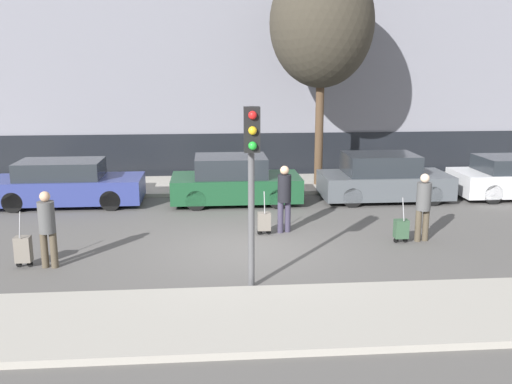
{
  "coord_description": "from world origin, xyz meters",
  "views": [
    {
      "loc": [
        -0.84,
        -12.46,
        4.14
      ],
      "look_at": [
        0.35,
        1.8,
        0.95
      ],
      "focal_mm": 40.0,
      "sensor_mm": 36.0,
      "label": 1
    }
  ],
  "objects_px": {
    "pedestrian_right": "(423,203)",
    "trolley_right": "(401,229)",
    "trolley_left": "(23,249)",
    "bare_tree_near_crossing": "(322,24)",
    "parked_car_2": "(383,179)",
    "pedestrian_left": "(47,225)",
    "traffic_light": "(252,161)",
    "parked_car_1": "(234,181)",
    "pedestrian_center": "(284,195)",
    "parked_car_0": "(66,184)",
    "trolley_center": "(264,221)"
  },
  "relations": [
    {
      "from": "pedestrian_right",
      "to": "trolley_right",
      "type": "relative_size",
      "value": 1.49
    },
    {
      "from": "trolley_left",
      "to": "bare_tree_near_crossing",
      "type": "relative_size",
      "value": 0.16
    },
    {
      "from": "parked_car_2",
      "to": "pedestrian_left",
      "type": "height_order",
      "value": "pedestrian_left"
    },
    {
      "from": "parked_car_2",
      "to": "traffic_light",
      "type": "relative_size",
      "value": 1.15
    },
    {
      "from": "parked_car_1",
      "to": "pedestrian_center",
      "type": "xyz_separation_m",
      "value": [
        1.1,
        -3.28,
        0.3
      ]
    },
    {
      "from": "parked_car_0",
      "to": "trolley_right",
      "type": "relative_size",
      "value": 4.03
    },
    {
      "from": "trolley_left",
      "to": "trolley_center",
      "type": "distance_m",
      "value": 5.58
    },
    {
      "from": "parked_car_0",
      "to": "trolley_center",
      "type": "relative_size",
      "value": 4.02
    },
    {
      "from": "pedestrian_right",
      "to": "traffic_light",
      "type": "height_order",
      "value": "traffic_light"
    },
    {
      "from": "parked_car_1",
      "to": "pedestrian_center",
      "type": "relative_size",
      "value": 2.29
    },
    {
      "from": "trolley_right",
      "to": "parked_car_2",
      "type": "bearing_deg",
      "value": 78.58
    },
    {
      "from": "trolley_right",
      "to": "pedestrian_center",
      "type": "bearing_deg",
      "value": 157.46
    },
    {
      "from": "parked_car_0",
      "to": "traffic_light",
      "type": "relative_size",
      "value": 1.3
    },
    {
      "from": "parked_car_0",
      "to": "parked_car_1",
      "type": "distance_m",
      "value": 5.07
    },
    {
      "from": "parked_car_0",
      "to": "parked_car_2",
      "type": "bearing_deg",
      "value": -0.89
    },
    {
      "from": "pedestrian_center",
      "to": "parked_car_2",
      "type": "bearing_deg",
      "value": 24.57
    },
    {
      "from": "pedestrian_left",
      "to": "traffic_light",
      "type": "distance_m",
      "value": 4.66
    },
    {
      "from": "pedestrian_right",
      "to": "trolley_right",
      "type": "height_order",
      "value": "pedestrian_right"
    },
    {
      "from": "parked_car_1",
      "to": "trolley_right",
      "type": "relative_size",
      "value": 3.54
    },
    {
      "from": "trolley_center",
      "to": "pedestrian_right",
      "type": "bearing_deg",
      "value": -12.63
    },
    {
      "from": "parked_car_1",
      "to": "trolley_left",
      "type": "height_order",
      "value": "parked_car_1"
    },
    {
      "from": "parked_car_1",
      "to": "parked_car_2",
      "type": "relative_size",
      "value": 0.99
    },
    {
      "from": "parked_car_1",
      "to": "bare_tree_near_crossing",
      "type": "relative_size",
      "value": 0.52
    },
    {
      "from": "parked_car_0",
      "to": "bare_tree_near_crossing",
      "type": "xyz_separation_m",
      "value": [
        8.05,
        1.89,
        4.82
      ]
    },
    {
      "from": "pedestrian_left",
      "to": "bare_tree_near_crossing",
      "type": "bearing_deg",
      "value": 53.53
    },
    {
      "from": "parked_car_0",
      "to": "pedestrian_left",
      "type": "distance_m",
      "value": 5.63
    },
    {
      "from": "trolley_left",
      "to": "pedestrian_right",
      "type": "distance_m",
      "value": 9.05
    },
    {
      "from": "parked_car_1",
      "to": "parked_car_2",
      "type": "bearing_deg",
      "value": -0.44
    },
    {
      "from": "parked_car_1",
      "to": "trolley_center",
      "type": "distance_m",
      "value": 3.51
    },
    {
      "from": "trolley_left",
      "to": "bare_tree_near_crossing",
      "type": "bearing_deg",
      "value": 43.94
    },
    {
      "from": "traffic_light",
      "to": "parked_car_2",
      "type": "bearing_deg",
      "value": 56.21
    },
    {
      "from": "pedestrian_center",
      "to": "trolley_left",
      "type": "bearing_deg",
      "value": -178.02
    },
    {
      "from": "trolley_right",
      "to": "bare_tree_near_crossing",
      "type": "bearing_deg",
      "value": 96.93
    },
    {
      "from": "pedestrian_right",
      "to": "bare_tree_near_crossing",
      "type": "height_order",
      "value": "bare_tree_near_crossing"
    },
    {
      "from": "trolley_right",
      "to": "traffic_light",
      "type": "xyz_separation_m",
      "value": [
        -3.76,
        -2.59,
        2.12
      ]
    },
    {
      "from": "pedestrian_left",
      "to": "pedestrian_center",
      "type": "relative_size",
      "value": 0.96
    },
    {
      "from": "parked_car_2",
      "to": "pedestrian_right",
      "type": "xyz_separation_m",
      "value": [
        -0.34,
        -4.24,
        0.25
      ]
    },
    {
      "from": "parked_car_1",
      "to": "trolley_center",
      "type": "bearing_deg",
      "value": -80.52
    },
    {
      "from": "bare_tree_near_crossing",
      "to": "parked_car_0",
      "type": "bearing_deg",
      "value": -166.75
    },
    {
      "from": "pedestrian_left",
      "to": "parked_car_2",
      "type": "bearing_deg",
      "value": 38.84
    },
    {
      "from": "pedestrian_center",
      "to": "trolley_right",
      "type": "xyz_separation_m",
      "value": [
        2.66,
        -1.1,
        -0.63
      ]
    },
    {
      "from": "trolley_left",
      "to": "pedestrian_center",
      "type": "height_order",
      "value": "pedestrian_center"
    },
    {
      "from": "pedestrian_left",
      "to": "traffic_light",
      "type": "xyz_separation_m",
      "value": [
        4.12,
        -1.54,
        1.53
      ]
    },
    {
      "from": "trolley_center",
      "to": "traffic_light",
      "type": "xyz_separation_m",
      "value": [
        -0.58,
        -3.52,
        2.12
      ]
    },
    {
      "from": "parked_car_0",
      "to": "bare_tree_near_crossing",
      "type": "bearing_deg",
      "value": 13.25
    },
    {
      "from": "parked_car_2",
      "to": "traffic_light",
      "type": "bearing_deg",
      "value": -123.79
    },
    {
      "from": "traffic_light",
      "to": "pedestrian_left",
      "type": "bearing_deg",
      "value": 159.53
    },
    {
      "from": "parked_car_0",
      "to": "parked_car_2",
      "type": "distance_m",
      "value": 9.7
    },
    {
      "from": "pedestrian_left",
      "to": "bare_tree_near_crossing",
      "type": "height_order",
      "value": "bare_tree_near_crossing"
    },
    {
      "from": "parked_car_2",
      "to": "trolley_center",
      "type": "height_order",
      "value": "parked_car_2"
    }
  ]
}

